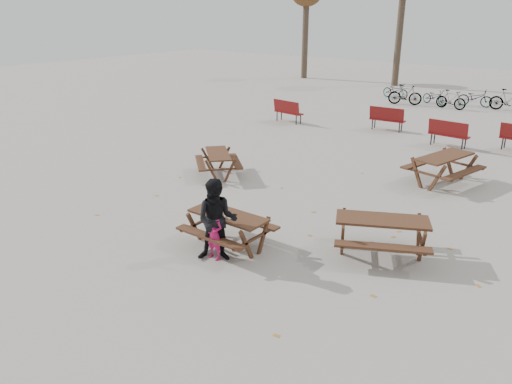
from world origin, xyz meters
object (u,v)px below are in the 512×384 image
Objects in this scene: soda_bottle at (223,215)px; child at (214,234)px; adult at (217,221)px; picnic_table_east at (381,237)px; picnic_table_far at (443,170)px; food_tray at (227,217)px; main_picnic_table at (228,222)px; picnic_table_north at (218,164)px.

child reaches higher than soda_bottle.
picnic_table_east is (2.61, 2.30, -0.47)m from adult.
child reaches higher than picnic_table_far.
food_tray is 0.11m from soda_bottle.
main_picnic_table is at bearing 102.30° from soda_bottle.
food_tray is at bearing -172.16° from picnic_table_east.
picnic_table_east is (2.83, 1.71, -0.17)m from main_picnic_table.
adult reaches higher than child.
soda_bottle is 5.34m from picnic_table_north.
soda_bottle reaches higher than food_tray.
picnic_table_east is at bearing 40.99° from child.
food_tray is 0.10× the size of adult.
picnic_table_far is (2.11, 7.77, -0.45)m from adult.
food_tray is 7.68m from picnic_table_far.
child is at bearing -77.00° from soda_bottle.
adult is 8.07m from picnic_table_far.
picnic_table_north is at bearing 136.03° from picnic_table_east.
picnic_table_far is at bearing 68.20° from picnic_table_east.
child is (0.01, -0.44, -0.22)m from food_tray.
picnic_table_far is (-0.50, 5.47, 0.02)m from picnic_table_east.
adult reaches higher than picnic_table_far.
soda_bottle is 7.76m from picnic_table_far.
food_tray is at bearing -4.06° from picnic_table_north.
child is at bearing -77.27° from main_picnic_table.
adult is at bearing -6.35° from picnic_table_north.
main_picnic_table is 0.93× the size of picnic_table_east.
picnic_table_far reaches higher than main_picnic_table.
soda_bottle is at bearing -172.07° from picnic_table_east.
adult reaches higher than soda_bottle.
picnic_table_far is at bearing 72.91° from soda_bottle.
soda_bottle is at bearing 80.64° from adult.
food_tray is at bearing 38.19° from soda_bottle.
main_picnic_table is 0.35m from soda_bottle.
child is at bearing -88.37° from food_tray.
picnic_table_north is at bearing 134.42° from picnic_table_far.
adult reaches higher than food_tray.
picnic_table_east reaches higher than picnic_table_north.
main_picnic_table is at bearing 175.64° from picnic_table_far.
child is 0.60× the size of picnic_table_east.
picnic_table_far reaches higher than picnic_table_north.
child is at bearing 155.58° from adult.
picnic_table_east is at bearing 34.86° from food_tray.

